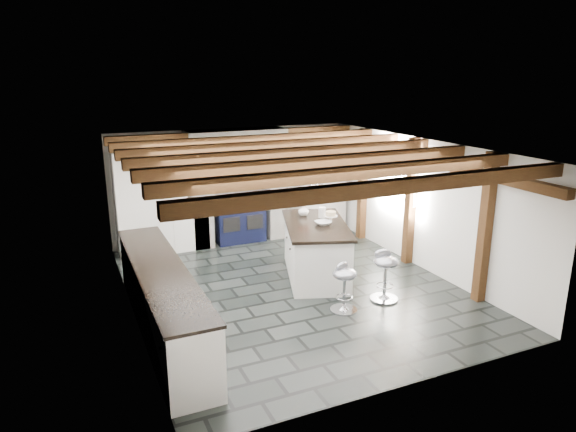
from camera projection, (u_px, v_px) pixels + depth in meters
name	position (u px, v px, depth m)	size (l,w,h in m)	color
ground	(292.00, 287.00, 8.39)	(6.00, 6.00, 0.00)	black
room_shell	(228.00, 208.00, 9.10)	(6.00, 6.03, 6.00)	silver
range_cooker	(239.00, 219.00, 10.61)	(1.00, 0.63, 0.99)	black
kitchen_island	(316.00, 249.00, 8.74)	(1.57, 2.13, 1.26)	white
bar_stool_near	(385.00, 269.00, 7.81)	(0.48, 0.48, 0.80)	silver
bar_stool_far	(344.00, 282.00, 7.45)	(0.48, 0.48, 0.74)	silver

